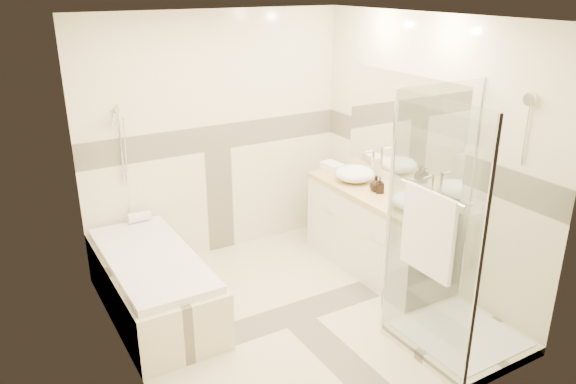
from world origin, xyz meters
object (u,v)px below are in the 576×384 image
shower_enclosure (448,288)px  amenity_bottle_a (380,185)px  vessel_sink_far (412,200)px  bathtub (153,281)px  amenity_bottle_b (376,183)px  vanity (374,230)px  vessel_sink_near (355,173)px

shower_enclosure → amenity_bottle_a: 1.31m
shower_enclosure → vessel_sink_far: shower_enclosure is taller
bathtub → amenity_bottle_b: size_ratio=10.94×
vanity → vessel_sink_far: (-0.02, -0.51, 0.50)m
vessel_sink_far → shower_enclosure: bearing=-109.7°
vanity → vessel_sink_far: size_ratio=4.30×
vessel_sink_near → amenity_bottle_b: bearing=-90.0°
vessel_sink_near → vessel_sink_far: vessel_sink_near is taller
amenity_bottle_b → vessel_sink_near: bearing=90.0°
shower_enclosure → amenity_bottle_b: (0.27, 1.27, 0.42)m
shower_enclosure → amenity_bottle_a: bearing=77.3°
vessel_sink_far → vessel_sink_near: bearing=90.0°
amenity_bottle_a → amenity_bottle_b: bearing=90.0°
bathtub → amenity_bottle_b: (2.13, -0.35, 0.62)m
amenity_bottle_b → vessel_sink_far: bearing=-90.0°
amenity_bottle_a → vanity: bearing=71.9°
shower_enclosure → bathtub: bearing=138.9°
shower_enclosure → amenity_bottle_a: size_ratio=13.13×
bathtub → vessel_sink_near: size_ratio=4.23×
vanity → amenity_bottle_a: (-0.02, -0.06, 0.50)m
vessel_sink_near → amenity_bottle_b: size_ratio=2.58×
vanity → amenity_bottle_b: amenity_bottle_b is taller
bathtub → vessel_sink_near: (2.13, -0.02, 0.62)m
bathtub → vanity: 2.18m
bathtub → shower_enclosure: bearing=-41.1°
bathtub → vessel_sink_near: vessel_sink_near is taller
vessel_sink_near → amenity_bottle_b: (0.00, -0.34, -0.00)m
bathtub → amenity_bottle_a: bearing=-10.9°
vanity → vessel_sink_far: 0.71m
vanity → vessel_sink_far: vessel_sink_far is taller
vessel_sink_far → amenity_bottle_a: (0.00, 0.45, 0.00)m
vanity → shower_enclosure: shower_enclosure is taller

